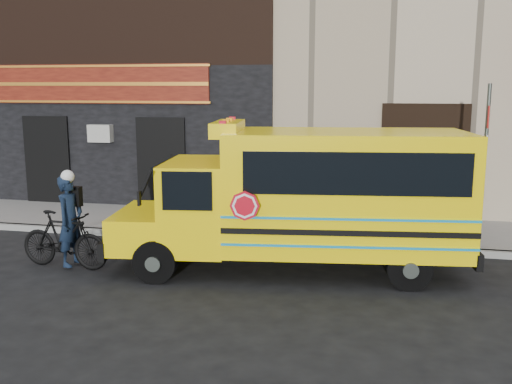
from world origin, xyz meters
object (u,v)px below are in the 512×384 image
object	(u,v)px
sign_pole	(484,163)
cyclist	(70,223)
school_bus	(310,195)
bicycle	(64,240)

from	to	relation	value
sign_pole	cyclist	distance (m)	8.62
sign_pole	cyclist	bearing A→B (deg)	-161.85
school_bus	cyclist	size ratio (longest dim) A/B	3.93
school_bus	bicycle	world-z (taller)	school_bus
school_bus	bicycle	xyz separation A→B (m)	(-4.78, -0.86, -0.93)
school_bus	sign_pole	xyz separation A→B (m)	(3.46, 1.87, 0.48)
sign_pole	bicycle	bearing A→B (deg)	-161.66
bicycle	school_bus	bearing A→B (deg)	-75.09
sign_pole	school_bus	bearing A→B (deg)	-151.57
sign_pole	bicycle	world-z (taller)	sign_pole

